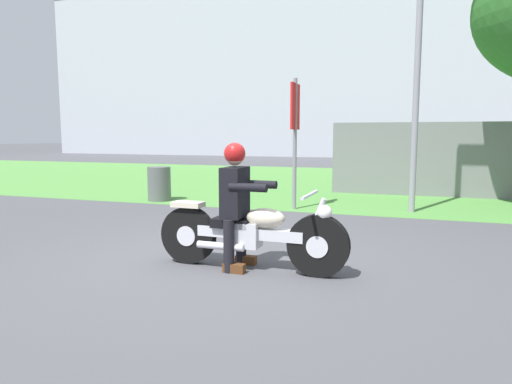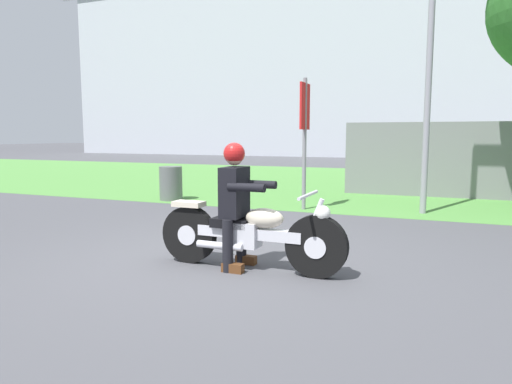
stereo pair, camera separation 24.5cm
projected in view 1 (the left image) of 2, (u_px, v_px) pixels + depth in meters
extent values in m
plane|color=#4C4C51|center=(218.00, 263.00, 5.44)|extent=(120.00, 120.00, 0.00)
cube|color=#549342|center=(343.00, 182.00, 14.61)|extent=(60.00, 12.00, 0.01)
cube|color=#B2B7C1|center=(434.00, 63.00, 31.24)|extent=(56.11, 8.00, 12.67)
cylinder|color=black|center=(318.00, 246.00, 4.87)|extent=(0.67, 0.13, 0.67)
cylinder|color=silver|center=(318.00, 246.00, 4.87)|extent=(0.24, 0.14, 0.23)
cylinder|color=black|center=(189.00, 235.00, 5.39)|extent=(0.67, 0.13, 0.67)
cylinder|color=silver|center=(189.00, 235.00, 5.39)|extent=(0.24, 0.14, 0.23)
cube|color=silver|center=(250.00, 233.00, 5.12)|extent=(1.23, 0.16, 0.12)
cube|color=silver|center=(246.00, 234.00, 5.14)|extent=(0.32, 0.24, 0.28)
ellipsoid|color=beige|center=(265.00, 218.00, 5.04)|extent=(0.44, 0.25, 0.22)
cube|color=black|center=(232.00, 223.00, 5.19)|extent=(0.44, 0.25, 0.10)
cube|color=beige|center=(188.00, 204.00, 5.35)|extent=(0.36, 0.20, 0.06)
cylinder|color=silver|center=(314.00, 222.00, 4.86)|extent=(0.25, 0.05, 0.53)
cylinder|color=silver|center=(310.00, 195.00, 4.84)|extent=(0.04, 0.66, 0.04)
sphere|color=white|center=(325.00, 212.00, 4.81)|extent=(0.16, 0.16, 0.16)
cylinder|color=silver|center=(220.00, 246.00, 5.11)|extent=(0.55, 0.09, 0.08)
cylinder|color=black|center=(241.00, 239.00, 5.37)|extent=(0.12, 0.12, 0.58)
cube|color=#593319|center=(246.00, 260.00, 5.38)|extent=(0.24, 0.10, 0.10)
cylinder|color=black|center=(229.00, 246.00, 5.03)|extent=(0.12, 0.12, 0.58)
cube|color=#593319|center=(234.00, 268.00, 5.04)|extent=(0.24, 0.10, 0.10)
cube|color=black|center=(235.00, 192.00, 5.13)|extent=(0.23, 0.38, 0.56)
cylinder|color=black|center=(259.00, 184.00, 5.20)|extent=(0.42, 0.10, 0.09)
cylinder|color=black|center=(248.00, 187.00, 4.89)|extent=(0.42, 0.10, 0.09)
sphere|color=#D8A884|center=(235.00, 156.00, 5.08)|extent=(0.20, 0.20, 0.20)
sphere|color=#B21919|center=(235.00, 153.00, 5.08)|extent=(0.24, 0.24, 0.24)
cylinder|color=gray|center=(417.00, 69.00, 8.65)|extent=(0.12, 0.12, 5.46)
cylinder|color=#595E5B|center=(159.00, 184.00, 10.49)|extent=(0.52, 0.52, 0.77)
cylinder|color=gray|center=(295.00, 145.00, 9.19)|extent=(0.08, 0.08, 2.60)
cube|color=red|center=(295.00, 106.00, 9.10)|extent=(0.04, 0.60, 0.90)
cube|color=slate|center=(482.00, 160.00, 10.79)|extent=(7.00, 0.06, 1.80)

